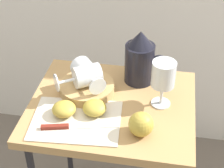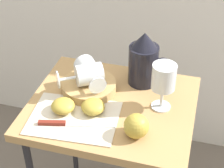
{
  "view_description": "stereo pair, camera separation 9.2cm",
  "coord_description": "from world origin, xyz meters",
  "px_view_note": "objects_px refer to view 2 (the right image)",
  "views": [
    {
      "loc": [
        0.16,
        -0.93,
        1.48
      ],
      "look_at": [
        0.0,
        0.0,
        0.79
      ],
      "focal_mm": 58.8,
      "sensor_mm": 36.0,
      "label": 1
    },
    {
      "loc": [
        0.25,
        -0.91,
        1.48
      ],
      "look_at": [
        0.0,
        0.0,
        0.79
      ],
      "focal_mm": 58.8,
      "sensor_mm": 36.0,
      "label": 2
    }
  ],
  "objects_px": {
    "wine_glass_tipped_near": "(88,75)",
    "pitcher": "(144,63)",
    "apple_half_right": "(93,107)",
    "basket_tray": "(89,87)",
    "table": "(112,120)",
    "wine_glass_tipped_far": "(88,70)",
    "apple_half_left": "(63,106)",
    "knife": "(65,124)",
    "wine_glass_upright": "(164,79)",
    "apple_whole": "(136,126)"
  },
  "relations": [
    {
      "from": "basket_tray",
      "to": "wine_glass_tipped_near",
      "type": "bearing_deg",
      "value": -91.55
    },
    {
      "from": "pitcher",
      "to": "apple_whole",
      "type": "xyz_separation_m",
      "value": [
        0.04,
        -0.27,
        -0.04
      ]
    },
    {
      "from": "table",
      "to": "apple_whole",
      "type": "distance_m",
      "value": 0.2
    },
    {
      "from": "table",
      "to": "basket_tray",
      "type": "bearing_deg",
      "value": 154.27
    },
    {
      "from": "table",
      "to": "wine_glass_tipped_far",
      "type": "relative_size",
      "value": 4.65
    },
    {
      "from": "table",
      "to": "apple_half_right",
      "type": "bearing_deg",
      "value": -126.72
    },
    {
      "from": "table",
      "to": "apple_half_left",
      "type": "height_order",
      "value": "apple_half_left"
    },
    {
      "from": "pitcher",
      "to": "apple_half_left",
      "type": "distance_m",
      "value": 0.32
    },
    {
      "from": "wine_glass_tipped_far",
      "to": "apple_whole",
      "type": "relative_size",
      "value": 2.01
    },
    {
      "from": "apple_half_right",
      "to": "wine_glass_upright",
      "type": "bearing_deg",
      "value": 23.02
    },
    {
      "from": "pitcher",
      "to": "apple_half_right",
      "type": "relative_size",
      "value": 2.61
    },
    {
      "from": "wine_glass_tipped_near",
      "to": "pitcher",
      "type": "bearing_deg",
      "value": 32.4
    },
    {
      "from": "apple_half_left",
      "to": "apple_whole",
      "type": "bearing_deg",
      "value": -9.72
    },
    {
      "from": "table",
      "to": "apple_half_right",
      "type": "xyz_separation_m",
      "value": [
        -0.05,
        -0.06,
        0.1
      ]
    },
    {
      "from": "knife",
      "to": "apple_half_right",
      "type": "bearing_deg",
      "value": 51.72
    },
    {
      "from": "wine_glass_tipped_near",
      "to": "apple_whole",
      "type": "height_order",
      "value": "wine_glass_tipped_near"
    },
    {
      "from": "basket_tray",
      "to": "pitcher",
      "type": "bearing_deg",
      "value": 31.21
    },
    {
      "from": "apple_half_right",
      "to": "wine_glass_tipped_near",
      "type": "bearing_deg",
      "value": 116.0
    },
    {
      "from": "wine_glass_tipped_far",
      "to": "apple_half_left",
      "type": "bearing_deg",
      "value": -103.66
    },
    {
      "from": "wine_glass_tipped_far",
      "to": "apple_whole",
      "type": "xyz_separation_m",
      "value": [
        0.21,
        -0.19,
        -0.03
      ]
    },
    {
      "from": "table",
      "to": "apple_whole",
      "type": "relative_size",
      "value": 9.35
    },
    {
      "from": "wine_glass_upright",
      "to": "apple_half_right",
      "type": "distance_m",
      "value": 0.24
    },
    {
      "from": "wine_glass_tipped_near",
      "to": "apple_half_left",
      "type": "xyz_separation_m",
      "value": [
        -0.04,
        -0.13,
        -0.05
      ]
    },
    {
      "from": "wine_glass_tipped_far",
      "to": "knife",
      "type": "height_order",
      "value": "wine_glass_tipped_far"
    },
    {
      "from": "apple_half_left",
      "to": "apple_half_right",
      "type": "height_order",
      "value": "same"
    },
    {
      "from": "basket_tray",
      "to": "wine_glass_tipped_near",
      "type": "height_order",
      "value": "wine_glass_tipped_near"
    },
    {
      "from": "apple_half_right",
      "to": "knife",
      "type": "distance_m",
      "value": 0.11
    },
    {
      "from": "basket_tray",
      "to": "wine_glass_tipped_near",
      "type": "xyz_separation_m",
      "value": [
        -0.0,
        -0.0,
        0.05
      ]
    },
    {
      "from": "wine_glass_tipped_near",
      "to": "knife",
      "type": "xyz_separation_m",
      "value": [
        -0.01,
        -0.18,
        -0.06
      ]
    },
    {
      "from": "apple_half_left",
      "to": "pitcher",
      "type": "bearing_deg",
      "value": 47.55
    },
    {
      "from": "knife",
      "to": "wine_glass_tipped_near",
      "type": "bearing_deg",
      "value": 85.4
    },
    {
      "from": "wine_glass_upright",
      "to": "wine_glass_tipped_near",
      "type": "xyz_separation_m",
      "value": [
        -0.26,
        0.02,
        -0.04
      ]
    },
    {
      "from": "basket_tray",
      "to": "apple_whole",
      "type": "bearing_deg",
      "value": -40.14
    },
    {
      "from": "basket_tray",
      "to": "wine_glass_tipped_far",
      "type": "bearing_deg",
      "value": 112.94
    },
    {
      "from": "basket_tray",
      "to": "pitcher",
      "type": "xyz_separation_m",
      "value": [
        0.17,
        0.1,
        0.06
      ]
    },
    {
      "from": "wine_glass_upright",
      "to": "apple_half_left",
      "type": "height_order",
      "value": "wine_glass_upright"
    },
    {
      "from": "apple_half_left",
      "to": "apple_whole",
      "type": "relative_size",
      "value": 1.0
    },
    {
      "from": "apple_half_left",
      "to": "apple_half_right",
      "type": "relative_size",
      "value": 1.0
    },
    {
      "from": "wine_glass_upright",
      "to": "knife",
      "type": "xyz_separation_m",
      "value": [
        -0.27,
        -0.17,
        -0.1
      ]
    },
    {
      "from": "wine_glass_upright",
      "to": "wine_glass_tipped_near",
      "type": "relative_size",
      "value": 0.99
    },
    {
      "from": "wine_glass_tipped_far",
      "to": "apple_half_left",
      "type": "distance_m",
      "value": 0.16
    },
    {
      "from": "wine_glass_upright",
      "to": "table",
      "type": "bearing_deg",
      "value": -170.78
    },
    {
      "from": "basket_tray",
      "to": "knife",
      "type": "xyz_separation_m",
      "value": [
        -0.01,
        -0.19,
        -0.01
      ]
    },
    {
      "from": "apple_half_left",
      "to": "basket_tray",
      "type": "bearing_deg",
      "value": 71.36
    },
    {
      "from": "table",
      "to": "pitcher",
      "type": "height_order",
      "value": "pitcher"
    },
    {
      "from": "pitcher",
      "to": "wine_glass_tipped_near",
      "type": "bearing_deg",
      "value": -147.6
    },
    {
      "from": "wine_glass_upright",
      "to": "wine_glass_tipped_far",
      "type": "distance_m",
      "value": 0.27
    },
    {
      "from": "apple_half_right",
      "to": "knife",
      "type": "bearing_deg",
      "value": -128.28
    },
    {
      "from": "apple_whole",
      "to": "knife",
      "type": "bearing_deg",
      "value": -175.62
    },
    {
      "from": "apple_half_right",
      "to": "knife",
      "type": "relative_size",
      "value": 0.32
    }
  ]
}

